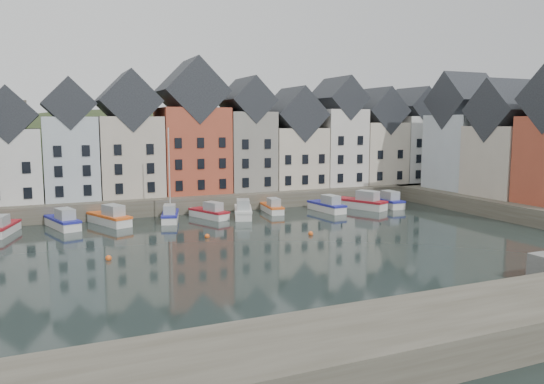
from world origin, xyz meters
TOP-DOWN VIEW (x-y plane):
  - ground at (0.00, 0.00)m, footprint 260.00×260.00m
  - far_quay at (0.00, 30.00)m, footprint 90.00×16.00m
  - near_wall at (-10.00, -22.00)m, footprint 50.00×6.00m
  - hillside at (0.02, 56.00)m, footprint 153.60×70.40m
  - far_terrace at (3.21, 28.00)m, footprint 72.37×8.16m
  - right_terrace at (36.00, 8.07)m, footprint 8.30×24.25m
  - mooring_buoys at (-4.00, 5.33)m, footprint 20.50×5.50m
  - boat_a at (-22.67, 17.95)m, footprint 3.34×6.14m
  - boat_b at (-16.86, 18.87)m, footprint 3.69×6.69m
  - boat_c at (-11.95, 18.97)m, footprint 4.42×6.88m
  - boat_d at (-5.32, 18.40)m, footprint 3.25×6.00m
  - boat_e at (-0.56, 18.38)m, footprint 3.82×5.98m
  - boat_f at (3.31, 17.37)m, footprint 4.00×6.73m
  - boat_g at (7.93, 19.12)m, footprint 2.36×5.65m
  - boat_h at (14.73, 16.99)m, footprint 2.55×6.41m
  - boat_i at (20.05, 17.07)m, footprint 4.92×7.29m
  - boat_j at (24.04, 17.12)m, footprint 2.26×6.50m

SIDE VIEW (x-z plane):
  - hillside at x=0.02m, z-range -49.96..14.04m
  - ground at x=0.00m, z-range 0.00..0.00m
  - mooring_buoys at x=-4.00m, z-range -0.10..0.40m
  - boat_g at x=7.93m, z-range -0.43..1.68m
  - boat_e at x=-0.56m, z-range -0.44..1.76m
  - boat_a at x=-22.67m, z-range -0.46..1.80m
  - boat_d at x=-5.32m, z-range -4.77..6.19m
  - boat_h at x=14.73m, z-range -0.49..1.91m
  - boat_b at x=-16.86m, z-range -0.50..1.96m
  - boat_j at x=24.04m, z-range -0.50..1.97m
  - boat_f at x=3.31m, z-range -0.50..1.97m
  - boat_c at x=-11.95m, z-range -0.51..2.02m
  - boat_i at x=20.05m, z-range -0.55..2.15m
  - far_quay at x=0.00m, z-range 0.00..2.00m
  - near_wall at x=-10.00m, z-range 0.00..2.00m
  - far_terrace at x=3.21m, z-range -0.01..17.76m
  - right_terrace at x=36.00m, z-range 0.73..17.10m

